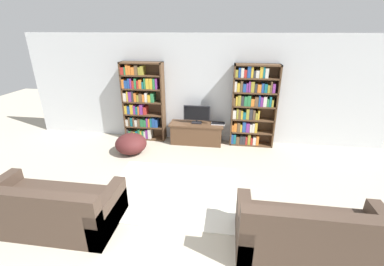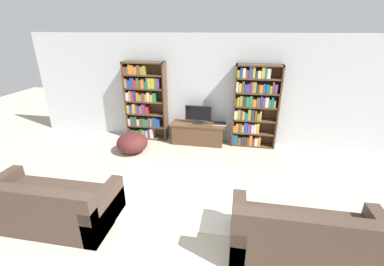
{
  "view_description": "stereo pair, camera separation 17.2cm",
  "coord_description": "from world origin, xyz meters",
  "px_view_note": "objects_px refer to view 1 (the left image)",
  "views": [
    {
      "loc": [
        0.68,
        -1.95,
        2.69
      ],
      "look_at": [
        -0.02,
        2.86,
        0.7
      ],
      "focal_mm": 24.0,
      "sensor_mm": 36.0,
      "label": 1
    },
    {
      "loc": [
        0.85,
        -1.92,
        2.69
      ],
      "look_at": [
        -0.02,
        2.86,
        0.7
      ],
      "focal_mm": 24.0,
      "sensor_mm": 36.0,
      "label": 2
    }
  ],
  "objects_px": {
    "bookshelf_right": "(252,106)",
    "couch_left_sectional": "(49,209)",
    "bookshelf_left": "(142,102)",
    "beanbag_ottoman": "(131,144)",
    "couch_right_sofa": "(313,237)",
    "television": "(197,114)",
    "laptop": "(218,123)",
    "tv_stand": "(197,133)"
  },
  "relations": [
    {
      "from": "television",
      "to": "couch_left_sectional",
      "type": "xyz_separation_m",
      "value": [
        -1.75,
        -3.22,
        -0.49
      ]
    },
    {
      "from": "bookshelf_left",
      "to": "tv_stand",
      "type": "bearing_deg",
      "value": -4.77
    },
    {
      "from": "laptop",
      "to": "beanbag_ottoman",
      "type": "xyz_separation_m",
      "value": [
        -1.95,
        -0.82,
        -0.3
      ]
    },
    {
      "from": "bookshelf_left",
      "to": "couch_right_sofa",
      "type": "bearing_deg",
      "value": -45.53
    },
    {
      "from": "bookshelf_right",
      "to": "television",
      "type": "distance_m",
      "value": 1.32
    },
    {
      "from": "bookshelf_right",
      "to": "tv_stand",
      "type": "xyz_separation_m",
      "value": [
        -1.29,
        -0.12,
        -0.73
      ]
    },
    {
      "from": "bookshelf_left",
      "to": "bookshelf_right",
      "type": "height_order",
      "value": "same"
    },
    {
      "from": "bookshelf_left",
      "to": "couch_left_sectional",
      "type": "bearing_deg",
      "value": -96.07
    },
    {
      "from": "bookshelf_right",
      "to": "television",
      "type": "height_order",
      "value": "bookshelf_right"
    },
    {
      "from": "television",
      "to": "bookshelf_left",
      "type": "bearing_deg",
      "value": 176.51
    },
    {
      "from": "bookshelf_right",
      "to": "couch_right_sofa",
      "type": "distance_m",
      "value": 3.47
    },
    {
      "from": "couch_left_sectional",
      "to": "couch_right_sofa",
      "type": "relative_size",
      "value": 1.04
    },
    {
      "from": "couch_right_sofa",
      "to": "beanbag_ottoman",
      "type": "xyz_separation_m",
      "value": [
        -3.3,
        2.45,
        -0.05
      ]
    },
    {
      "from": "couch_left_sectional",
      "to": "bookshelf_left",
      "type": "bearing_deg",
      "value": 83.93
    },
    {
      "from": "bookshelf_left",
      "to": "beanbag_ottoman",
      "type": "distance_m",
      "value": 1.16
    },
    {
      "from": "laptop",
      "to": "couch_right_sofa",
      "type": "distance_m",
      "value": 3.55
    },
    {
      "from": "tv_stand",
      "to": "beanbag_ottoman",
      "type": "xyz_separation_m",
      "value": [
        -1.42,
        -0.78,
        -0.03
      ]
    },
    {
      "from": "bookshelf_left",
      "to": "laptop",
      "type": "height_order",
      "value": "bookshelf_left"
    },
    {
      "from": "television",
      "to": "laptop",
      "type": "xyz_separation_m",
      "value": [
        0.53,
        0.01,
        -0.22
      ]
    },
    {
      "from": "television",
      "to": "bookshelf_right",
      "type": "bearing_deg",
      "value": 3.75
    },
    {
      "from": "bookshelf_right",
      "to": "couch_left_sectional",
      "type": "xyz_separation_m",
      "value": [
        -3.04,
        -3.3,
        -0.73
      ]
    },
    {
      "from": "bookshelf_right",
      "to": "couch_left_sectional",
      "type": "bearing_deg",
      "value": -132.68
    },
    {
      "from": "beanbag_ottoman",
      "to": "couch_left_sectional",
      "type": "bearing_deg",
      "value": -97.83
    },
    {
      "from": "bookshelf_left",
      "to": "laptop",
      "type": "relative_size",
      "value": 5.88
    },
    {
      "from": "television",
      "to": "beanbag_ottoman",
      "type": "bearing_deg",
      "value": -150.34
    },
    {
      "from": "bookshelf_left",
      "to": "couch_right_sofa",
      "type": "height_order",
      "value": "bookshelf_left"
    },
    {
      "from": "couch_right_sofa",
      "to": "laptop",
      "type": "bearing_deg",
      "value": 112.47
    },
    {
      "from": "tv_stand",
      "to": "couch_right_sofa",
      "type": "height_order",
      "value": "couch_right_sofa"
    },
    {
      "from": "tv_stand",
      "to": "television",
      "type": "distance_m",
      "value": 0.49
    },
    {
      "from": "laptop",
      "to": "couch_right_sofa",
      "type": "height_order",
      "value": "couch_right_sofa"
    },
    {
      "from": "bookshelf_left",
      "to": "couch_right_sofa",
      "type": "relative_size",
      "value": 1.04
    },
    {
      "from": "couch_left_sectional",
      "to": "television",
      "type": "bearing_deg",
      "value": 61.43
    },
    {
      "from": "bookshelf_right",
      "to": "couch_right_sofa",
      "type": "relative_size",
      "value": 1.04
    },
    {
      "from": "television",
      "to": "laptop",
      "type": "height_order",
      "value": "television"
    },
    {
      "from": "bookshelf_left",
      "to": "tv_stand",
      "type": "distance_m",
      "value": 1.58
    },
    {
      "from": "bookshelf_left",
      "to": "beanbag_ottoman",
      "type": "bearing_deg",
      "value": -91.3
    },
    {
      "from": "couch_right_sofa",
      "to": "beanbag_ottoman",
      "type": "relative_size",
      "value": 2.65
    },
    {
      "from": "bookshelf_left",
      "to": "television",
      "type": "bearing_deg",
      "value": -3.49
    },
    {
      "from": "bookshelf_left",
      "to": "couch_left_sectional",
      "type": "distance_m",
      "value": 3.4
    },
    {
      "from": "beanbag_ottoman",
      "to": "laptop",
      "type": "bearing_deg",
      "value": 22.86
    },
    {
      "from": "bookshelf_left",
      "to": "television",
      "type": "relative_size",
      "value": 3.02
    },
    {
      "from": "bookshelf_left",
      "to": "laptop",
      "type": "bearing_deg",
      "value": -2.17
    }
  ]
}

